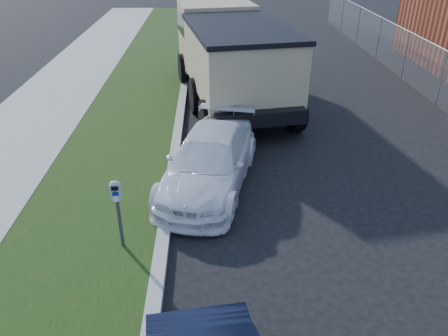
{
  "coord_description": "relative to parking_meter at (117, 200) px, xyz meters",
  "views": [
    {
      "loc": [
        -1.68,
        -6.73,
        5.26
      ],
      "look_at": [
        -1.4,
        1.0,
        1.0
      ],
      "focal_mm": 35.0,
      "sensor_mm": 36.0,
      "label": 1
    }
  ],
  "objects": [
    {
      "name": "chainlink_fence",
      "position": [
        9.31,
        7.31,
        0.14
      ],
      "size": [
        0.06,
        30.06,
        30.0
      ],
      "color": "slate",
      "rests_on": "ground"
    },
    {
      "name": "parking_meter",
      "position": [
        0.0,
        0.0,
        0.0
      ],
      "size": [
        0.2,
        0.14,
        1.37
      ],
      "rotation": [
        0.0,
        0.0,
        0.07
      ],
      "color": "#3F4247",
      "rests_on": "ground"
    },
    {
      "name": "ground",
      "position": [
        3.31,
        0.31,
        -1.12
      ],
      "size": [
        120.0,
        120.0,
        0.0
      ],
      "primitive_type": "plane",
      "color": "black",
      "rests_on": "ground"
    },
    {
      "name": "dump_truck",
      "position": [
        2.35,
        8.08,
        0.5
      ],
      "size": [
        3.98,
        7.7,
        2.88
      ],
      "rotation": [
        0.0,
        0.0,
        0.17
      ],
      "color": "black",
      "rests_on": "ground"
    },
    {
      "name": "white_wagon",
      "position": [
        1.61,
        2.4,
        -0.51
      ],
      "size": [
        2.71,
        4.55,
        1.24
      ],
      "primitive_type": "imported",
      "rotation": [
        0.0,
        0.0,
        -0.25
      ],
      "color": "white",
      "rests_on": "ground"
    },
    {
      "name": "streetside",
      "position": [
        -2.26,
        2.31,
        -1.06
      ],
      "size": [
        6.12,
        50.0,
        0.15
      ],
      "color": "gray",
      "rests_on": "ground"
    }
  ]
}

